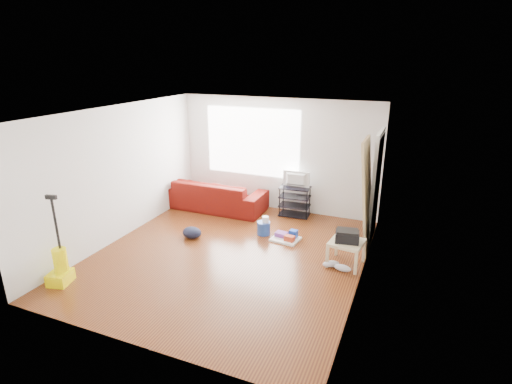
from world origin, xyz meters
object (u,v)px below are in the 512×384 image
at_px(backpack, 192,237).
at_px(cleaning_tray, 287,237).
at_px(sofa, 216,208).
at_px(side_table, 346,245).
at_px(vacuum, 60,267).
at_px(bucket, 264,234).
at_px(tv_stand, 295,201).

bearing_deg(backpack, cleaning_tray, 26.44).
bearing_deg(backpack, sofa, 108.67).
bearing_deg(side_table, backpack, -178.41).
height_order(sofa, backpack, sofa).
xyz_separation_m(cleaning_tray, vacuum, (-2.74, -2.76, 0.21)).
distance_m(bucket, vacuum, 3.62).
xyz_separation_m(bucket, cleaning_tray, (0.50, -0.08, 0.06)).
bearing_deg(bucket, cleaning_tray, -9.04).
height_order(cleaning_tray, backpack, cleaning_tray).
height_order(sofa, side_table, side_table).
bearing_deg(backpack, vacuum, -108.00).
bearing_deg(sofa, vacuum, 79.25).
bearing_deg(bucket, tv_stand, 76.82).
bearing_deg(side_table, cleaning_tray, 156.89).
xyz_separation_m(tv_stand, vacuum, (-2.51, -3.99, -0.07)).
distance_m(tv_stand, cleaning_tray, 1.29).
bearing_deg(side_table, sofa, 155.45).
height_order(tv_stand, vacuum, vacuum).
height_order(sofa, tv_stand, tv_stand).
bearing_deg(sofa, cleaning_tray, 154.61).
distance_m(sofa, backpack, 1.59).
bearing_deg(vacuum, bucket, 37.25).
bearing_deg(cleaning_tray, backpack, -160.86).
bearing_deg(backpack, side_table, 8.88).
bearing_deg(vacuum, cleaning_tray, 30.71).
bearing_deg(cleaning_tray, tv_stand, 100.57).
bearing_deg(cleaning_tray, side_table, -23.11).
relative_size(tv_stand, cleaning_tray, 1.22).
distance_m(backpack, vacuum, 2.40).
distance_m(sofa, side_table, 3.58).
relative_size(cleaning_tray, vacuum, 0.39).
xyz_separation_m(side_table, vacuum, (-3.95, -2.24, -0.10)).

